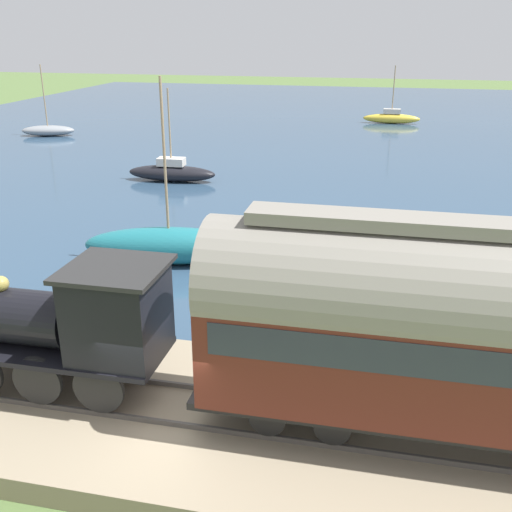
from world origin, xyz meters
TOP-DOWN VIEW (x-y plane):
  - ground_plane at (0.00, 0.00)m, footprint 200.00×200.00m
  - harbor_water at (43.76, 0.00)m, footprint 80.00×80.00m
  - rail_embankment at (0.54, 0.00)m, footprint 5.84×56.00m
  - steam_locomotive at (0.54, 2.48)m, footprint 2.02×5.90m
  - passenger_coach at (0.54, -6.05)m, footprint 2.50×10.67m
  - sailboat_black at (22.43, 7.94)m, footprint 1.59×5.28m
  - sailboat_teal at (10.04, 3.55)m, footprint 2.75×6.67m
  - sailboat_yellow at (47.96, -4.48)m, footprint 1.10×5.22m
  - sailboat_gray at (34.97, 23.30)m, footprint 2.57×4.54m
  - rowboat_near_shore at (9.28, -8.41)m, footprint 1.68×2.54m
  - rowboat_far_out at (7.89, -1.86)m, footprint 1.20×2.33m

SIDE VIEW (x-z plane):
  - ground_plane at x=0.00m, z-range 0.00..0.00m
  - harbor_water at x=43.76m, z-range 0.00..0.01m
  - rowboat_near_shore at x=9.28m, z-range 0.01..0.49m
  - rail_embankment at x=0.54m, z-range -0.06..0.60m
  - rowboat_far_out at x=7.89m, z-range 0.01..0.54m
  - sailboat_gray at x=34.97m, z-range -2.38..3.29m
  - sailboat_yellow at x=47.96m, z-range -2.07..3.13m
  - sailboat_black at x=22.43m, z-range -2.11..3.19m
  - sailboat_teal at x=10.04m, z-range -2.74..4.20m
  - steam_locomotive at x=0.54m, z-range 0.56..4.32m
  - passenger_coach at x=0.54m, z-range 0.87..5.53m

